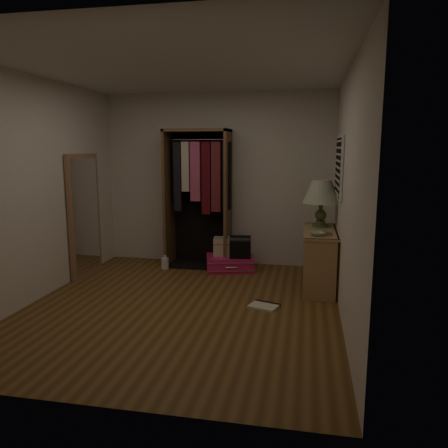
{
  "coord_description": "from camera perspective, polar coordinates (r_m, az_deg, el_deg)",
  "views": [
    {
      "loc": [
        1.37,
        -4.56,
        1.78
      ],
      "look_at": [
        0.3,
        0.95,
        0.8
      ],
      "focal_mm": 35.0,
      "sensor_mm": 36.0,
      "label": 1
    }
  ],
  "objects": [
    {
      "name": "black_bag",
      "position": [
        6.31,
        2.13,
        -2.9
      ],
      "size": [
        0.33,
        0.24,
        0.33
      ],
      "rotation": [
        0.0,
        0.0,
        0.14
      ],
      "color": "black",
      "rests_on": "pink_suitcase"
    },
    {
      "name": "table_lamp",
      "position": [
        5.88,
        12.62,
        4.0
      ],
      "size": [
        0.5,
        0.5,
        0.61
      ],
      "rotation": [
        0.0,
        0.0,
        0.02
      ],
      "color": "#3F5328",
      "rests_on": "console_bookshelf"
    },
    {
      "name": "white_jug",
      "position": [
        6.6,
        -7.71,
        -5.08
      ],
      "size": [
        0.12,
        0.12,
        0.2
      ],
      "rotation": [
        0.0,
        0.0,
        0.07
      ],
      "color": "white",
      "rests_on": "ground"
    },
    {
      "name": "open_wardrobe",
      "position": [
        6.55,
        -3.06,
        4.9
      ],
      "size": [
        0.97,
        0.5,
        2.05
      ],
      "color": "brown",
      "rests_on": "ground"
    },
    {
      "name": "room_walls",
      "position": [
        4.79,
        -4.73,
        6.51
      ],
      "size": [
        3.52,
        4.02,
        2.6
      ],
      "color": "silver",
      "rests_on": "ground"
    },
    {
      "name": "pink_suitcase",
      "position": [
        6.46,
        0.77,
        -5.11
      ],
      "size": [
        0.8,
        0.66,
        0.21
      ],
      "rotation": [
        0.0,
        0.0,
        0.25
      ],
      "color": "#D81A61",
      "rests_on": "ground"
    },
    {
      "name": "ceramic_bowl",
      "position": [
        5.31,
        12.08,
        -1.27
      ],
      "size": [
        0.23,
        0.23,
        0.04
      ],
      "primitive_type": "imported",
      "rotation": [
        0.0,
        0.0,
        0.35
      ],
      "color": "#9CBB9C",
      "rests_on": "console_bookshelf"
    },
    {
      "name": "ground",
      "position": [
        5.08,
        -5.45,
        -10.65
      ],
      "size": [
        4.0,
        4.0,
        0.0
      ],
      "primitive_type": "plane",
      "color": "brown",
      "rests_on": "ground"
    },
    {
      "name": "console_bookshelf",
      "position": [
        5.78,
        12.33,
        -4.25
      ],
      "size": [
        0.42,
        1.12,
        0.75
      ],
      "color": "#A88051",
      "rests_on": "ground"
    },
    {
      "name": "floor_book",
      "position": [
        5.07,
        5.32,
        -10.56
      ],
      "size": [
        0.37,
        0.33,
        0.03
      ],
      "rotation": [
        0.0,
        0.0,
        -0.32
      ],
      "color": "beige",
      "rests_on": "ground"
    },
    {
      "name": "train_case",
      "position": [
        6.47,
        0.32,
        -2.91
      ],
      "size": [
        0.42,
        0.32,
        0.28
      ],
      "rotation": [
        0.0,
        0.0,
        0.15
      ],
      "color": "#BAAD8E",
      "rests_on": "pink_suitcase"
    },
    {
      "name": "floor_mirror",
      "position": [
        6.42,
        -17.75,
        1.1
      ],
      "size": [
        0.06,
        0.8,
        1.7
      ],
      "color": "#9F6F4D",
      "rests_on": "ground"
    },
    {
      "name": "brass_tray",
      "position": [
        5.4,
        12.59,
        -1.26
      ],
      "size": [
        0.34,
        0.34,
        0.02
      ],
      "rotation": [
        0.0,
        0.0,
        0.34
      ],
      "color": "#A0823D",
      "rests_on": "console_bookshelf"
    }
  ]
}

